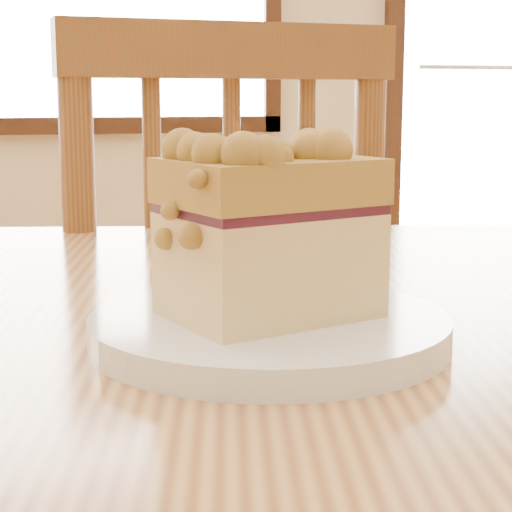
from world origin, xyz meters
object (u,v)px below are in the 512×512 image
at_px(cafe_chair_main, 198,380).
at_px(cake_slice, 270,227).
at_px(cafe_table_main, 335,431).
at_px(plate, 269,330).

distance_m(cafe_chair_main, cake_slice, 0.75).
distance_m(cafe_table_main, plate, 0.17).
bearing_deg(cake_slice, cafe_chair_main, 65.39).
height_order(cafe_chair_main, cake_slice, cafe_chair_main).
distance_m(cafe_table_main, cafe_chair_main, 0.59).
height_order(plate, cake_slice, cake_slice).
bearing_deg(cafe_chair_main, plate, 77.97).
relative_size(plate, cake_slice, 1.57).
xyz_separation_m(cafe_chair_main, plate, (-0.09, -0.67, 0.26)).
relative_size(cafe_chair_main, cake_slice, 7.05).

